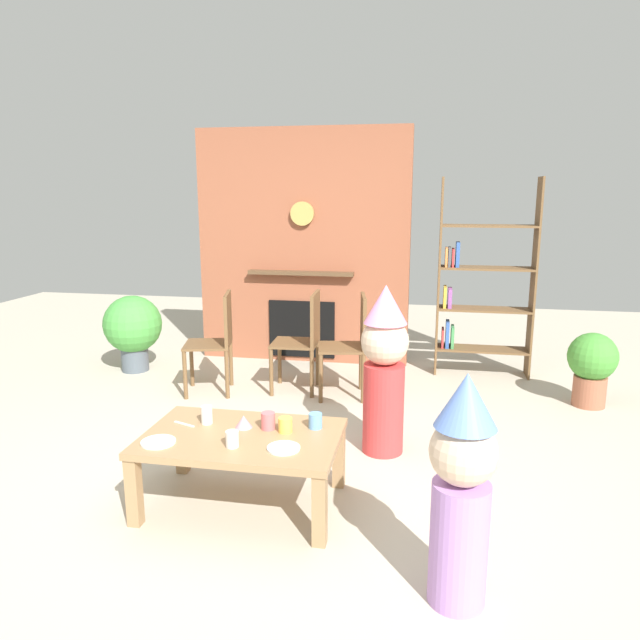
# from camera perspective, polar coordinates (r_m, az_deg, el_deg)

# --- Properties ---
(ground_plane) EXTENTS (12.00, 12.00, 0.00)m
(ground_plane) POSITION_cam_1_polar(r_m,az_deg,el_deg) (3.92, -3.35, -14.42)
(ground_plane) COLOR #BCB29E
(brick_fireplace_feature) EXTENTS (2.20, 0.28, 2.40)m
(brick_fireplace_feature) POSITION_cam_1_polar(r_m,az_deg,el_deg) (6.16, -1.64, 6.97)
(brick_fireplace_feature) COLOR #935138
(brick_fireplace_feature) RESTS_ON ground_plane
(bookshelf) EXTENTS (0.90, 0.28, 1.90)m
(bookshelf) POSITION_cam_1_polar(r_m,az_deg,el_deg) (5.88, 15.08, 3.22)
(bookshelf) COLOR brown
(bookshelf) RESTS_ON ground_plane
(coffee_table) EXTENTS (1.10, 0.72, 0.43)m
(coffee_table) POSITION_cam_1_polar(r_m,az_deg,el_deg) (3.42, -7.57, -11.88)
(coffee_table) COLOR #9E7A51
(coffee_table) RESTS_ON ground_plane
(paper_cup_near_left) EXTENTS (0.07, 0.07, 0.09)m
(paper_cup_near_left) POSITION_cam_1_polar(r_m,az_deg,el_deg) (3.23, -8.50, -11.33)
(paper_cup_near_left) COLOR silver
(paper_cup_near_left) RESTS_ON coffee_table
(paper_cup_near_right) EXTENTS (0.07, 0.07, 0.11)m
(paper_cup_near_right) POSITION_cam_1_polar(r_m,az_deg,el_deg) (3.56, -10.92, -9.02)
(paper_cup_near_right) COLOR silver
(paper_cup_near_right) RESTS_ON coffee_table
(paper_cup_center) EXTENTS (0.08, 0.08, 0.09)m
(paper_cup_center) POSITION_cam_1_polar(r_m,az_deg,el_deg) (3.43, -0.45, -9.73)
(paper_cup_center) COLOR #669EE0
(paper_cup_center) RESTS_ON coffee_table
(paper_cup_far_left) EXTENTS (0.08, 0.08, 0.10)m
(paper_cup_far_left) POSITION_cam_1_polar(r_m,az_deg,el_deg) (3.43, -5.04, -9.70)
(paper_cup_far_left) COLOR #E5666B
(paper_cup_far_left) RESTS_ON coffee_table
(paper_cup_far_right) EXTENTS (0.08, 0.08, 0.09)m
(paper_cup_far_right) POSITION_cam_1_polar(r_m,az_deg,el_deg) (3.39, -3.38, -10.10)
(paper_cup_far_right) COLOR #F2CC4C
(paper_cup_far_right) RESTS_ON coffee_table
(paper_plate_front) EXTENTS (0.18, 0.18, 0.01)m
(paper_plate_front) POSITION_cam_1_polar(r_m,az_deg,el_deg) (3.19, -3.55, -12.28)
(paper_plate_front) COLOR white
(paper_plate_front) RESTS_ON coffee_table
(paper_plate_rear) EXTENTS (0.19, 0.19, 0.01)m
(paper_plate_rear) POSITION_cam_1_polar(r_m,az_deg,el_deg) (3.37, -15.39, -11.32)
(paper_plate_rear) COLOR white
(paper_plate_rear) RESTS_ON coffee_table
(birthday_cake_slice) EXTENTS (0.10, 0.10, 0.07)m
(birthday_cake_slice) POSITION_cam_1_polar(r_m,az_deg,el_deg) (3.47, -7.41, -9.72)
(birthday_cake_slice) COLOR pink
(birthday_cake_slice) RESTS_ON coffee_table
(table_fork) EXTENTS (0.15, 0.07, 0.01)m
(table_fork) POSITION_cam_1_polar(r_m,az_deg,el_deg) (3.59, -13.02, -9.79)
(table_fork) COLOR silver
(table_fork) RESTS_ON coffee_table
(child_with_cone_hat) EXTENTS (0.29, 0.29, 1.04)m
(child_with_cone_hat) POSITION_cam_1_polar(r_m,az_deg,el_deg) (2.64, 13.58, -15.29)
(child_with_cone_hat) COLOR #B27FCC
(child_with_cone_hat) RESTS_ON ground_plane
(child_in_pink) EXTENTS (0.32, 0.32, 1.17)m
(child_in_pink) POSITION_cam_1_polar(r_m,az_deg,el_deg) (3.99, 6.25, -4.42)
(child_in_pink) COLOR #D13838
(child_in_pink) RESTS_ON ground_plane
(dining_chair_left) EXTENTS (0.48, 0.48, 0.90)m
(dining_chair_left) POSITION_cam_1_polar(r_m,az_deg,el_deg) (5.28, -9.86, -1.59)
(dining_chair_left) COLOR brown
(dining_chair_left) RESTS_ON ground_plane
(dining_chair_middle) EXTENTS (0.42, 0.42, 0.90)m
(dining_chair_middle) POSITION_cam_1_polar(r_m,az_deg,el_deg) (5.23, -1.46, -1.53)
(dining_chair_middle) COLOR brown
(dining_chair_middle) RESTS_ON ground_plane
(dining_chair_right) EXTENTS (0.46, 0.46, 0.90)m
(dining_chair_right) POSITION_cam_1_polar(r_m,az_deg,el_deg) (5.10, 3.15, -1.91)
(dining_chair_right) COLOR brown
(dining_chair_right) RESTS_ON ground_plane
(potted_plant_tall) EXTENTS (0.40, 0.40, 0.63)m
(potted_plant_tall) POSITION_cam_1_polar(r_m,az_deg,el_deg) (5.40, 24.84, -3.91)
(potted_plant_tall) COLOR #9E5B42
(potted_plant_tall) RESTS_ON ground_plane
(potted_plant_short) EXTENTS (0.57, 0.57, 0.76)m
(potted_plant_short) POSITION_cam_1_polar(r_m,az_deg,el_deg) (6.13, -17.67, -0.65)
(potted_plant_short) COLOR #4C5660
(potted_plant_short) RESTS_ON ground_plane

